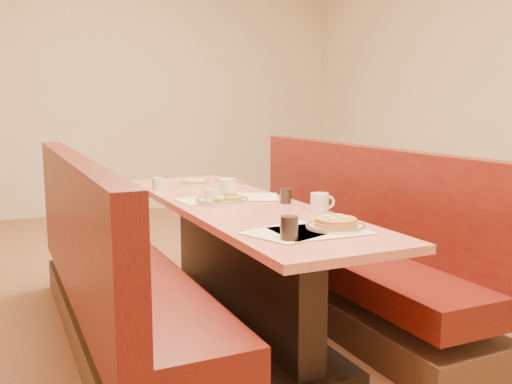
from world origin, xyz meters
name	(u,v)px	position (x,y,z in m)	size (l,w,h in m)	color
ground	(238,326)	(0.00, 0.00, 0.00)	(8.00, 8.00, 0.00)	#9E6647
diner_table	(238,266)	(0.00, 0.00, 0.37)	(0.70, 2.50, 0.75)	black
booth_left	(112,284)	(-0.73, 0.00, 0.36)	(0.55, 2.50, 1.05)	#4C3326
booth_right	(342,254)	(0.73, 0.00, 0.36)	(0.55, 2.50, 1.05)	#4C3326
placemat_near_left	(293,231)	(-0.07, -0.80, 0.75)	(0.40, 0.30, 0.00)	#FFEAC7
placemat_near_right	(320,231)	(0.05, -0.84, 0.75)	(0.41, 0.31, 0.00)	#FFEAC7
placemat_far_left	(209,200)	(-0.12, 0.15, 0.75)	(0.35, 0.27, 0.00)	#FFEAC7
placemat_far_right	(246,197)	(0.12, 0.15, 0.75)	(0.39, 0.29, 0.00)	#FFEAC7
pancake_plate	(336,225)	(0.14, -0.83, 0.77)	(0.27, 0.27, 0.06)	silver
eggs_plate	(222,200)	(-0.08, 0.04, 0.77)	(0.31, 0.31, 0.06)	silver
extra_plate_mid	(228,181)	(0.27, 0.80, 0.76)	(0.20, 0.20, 0.04)	silver
extra_plate_far	(194,182)	(0.02, 0.82, 0.76)	(0.21, 0.21, 0.04)	silver
coffee_mug_a	(320,202)	(0.28, -0.45, 0.80)	(0.14, 0.10, 0.10)	silver
coffee_mug_b	(211,196)	(-0.15, 0.03, 0.79)	(0.11, 0.08, 0.09)	silver
coffee_mug_c	(226,186)	(0.06, 0.33, 0.80)	(0.13, 0.09, 0.10)	silver
coffee_mug_d	(158,183)	(-0.28, 0.71, 0.79)	(0.10, 0.07, 0.08)	silver
soda_tumbler_near	(289,228)	(-0.16, -0.93, 0.80)	(0.08, 0.08, 0.10)	black
soda_tumbler_mid	(286,196)	(0.25, -0.13, 0.79)	(0.06, 0.06, 0.09)	black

